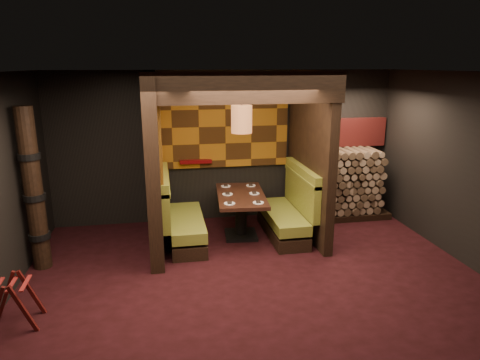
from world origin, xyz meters
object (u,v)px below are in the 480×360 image
object	(u,v)px
firewood_stack	(345,184)
luggage_rack	(14,300)
booth_bench_left	(180,220)
pendant_lamp	(242,119)
booth_bench_right	(288,213)
dining_table	(241,207)
totem_column	(34,191)

from	to	relation	value
firewood_stack	luggage_rack	bearing A→B (deg)	-152.28
booth_bench_left	luggage_rack	size ratio (longest dim) A/B	2.53
pendant_lamp	firewood_stack	distance (m)	2.69
booth_bench_left	booth_bench_right	bearing A→B (deg)	0.00
booth_bench_right	booth_bench_left	bearing A→B (deg)	180.00
pendant_lamp	firewood_stack	bearing A→B (deg)	17.34
dining_table	pendant_lamp	world-z (taller)	pendant_lamp
dining_table	pendant_lamp	xyz separation A→B (m)	(0.00, -0.05, 1.53)
booth_bench_left	luggage_rack	distance (m)	2.88
booth_bench_right	luggage_rack	distance (m)	4.41
dining_table	pendant_lamp	size ratio (longest dim) A/B	1.55
booth_bench_left	pendant_lamp	distance (m)	1.98
booth_bench_left	luggage_rack	xyz separation A→B (m)	(-2.01, -2.06, -0.09)
totem_column	pendant_lamp	bearing A→B (deg)	10.20
booth_bench_right	firewood_stack	bearing A→B (deg)	27.35
dining_table	luggage_rack	world-z (taller)	dining_table
dining_table	firewood_stack	distance (m)	2.29
totem_column	firewood_stack	world-z (taller)	totem_column
booth_bench_left	totem_column	size ratio (longest dim) A/B	0.67
booth_bench_right	firewood_stack	xyz separation A→B (m)	(1.35, 0.70, 0.28)
luggage_rack	firewood_stack	size ratio (longest dim) A/B	0.37
booth_bench_left	booth_bench_right	distance (m)	1.89
booth_bench_right	firewood_stack	distance (m)	1.55
pendant_lamp	luggage_rack	xyz separation A→B (m)	(-3.06, -2.08, -1.77)
luggage_rack	booth_bench_right	bearing A→B (deg)	27.85
booth_bench_right	pendant_lamp	bearing A→B (deg)	178.94
booth_bench_right	totem_column	xyz separation A→B (m)	(-3.98, -0.55, 0.79)
luggage_rack	firewood_stack	bearing A→B (deg)	27.72
dining_table	totem_column	bearing A→B (deg)	-168.92
dining_table	luggage_rack	size ratio (longest dim) A/B	2.44
dining_table	totem_column	size ratio (longest dim) A/B	0.64
firewood_stack	booth_bench_right	bearing A→B (deg)	-152.65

